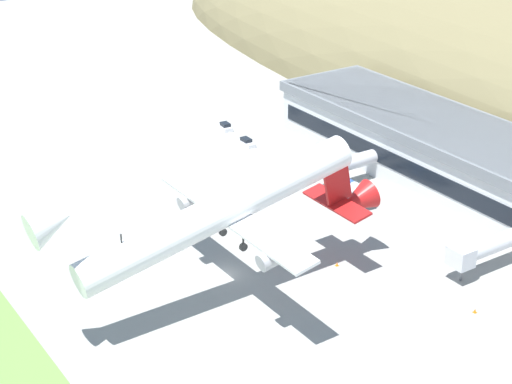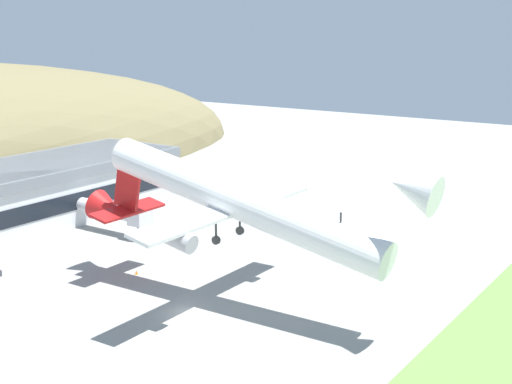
{
  "view_description": "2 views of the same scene",
  "coord_description": "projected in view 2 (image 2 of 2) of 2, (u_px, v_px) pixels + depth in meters",
  "views": [
    {
      "loc": [
        91.36,
        -55.56,
        62.41
      ],
      "look_at": [
        6.23,
        1.13,
        15.16
      ],
      "focal_mm": 60.0,
      "sensor_mm": 36.0,
      "label": 1
    },
    {
      "loc": [
        -63.58,
        -54.58,
        35.23
      ],
      "look_at": [
        6.88,
        -6.17,
        15.06
      ],
      "focal_mm": 50.0,
      "sensor_mm": 36.0,
      "label": 2
    }
  ],
  "objects": [
    {
      "name": "jetway_1",
      "position": [
        116.0,
        212.0,
        121.89
      ],
      "size": [
        3.38,
        15.59,
        5.43
      ],
      "color": "silver",
      "rests_on": "ground_plane"
    },
    {
      "name": "traffic_cone_0",
      "position": [
        186.0,
        232.0,
        123.13
      ],
      "size": [
        0.52,
        0.52,
        0.58
      ],
      "color": "orange",
      "rests_on": "ground_plane"
    },
    {
      "name": "cargo_airplane",
      "position": [
        234.0,
        203.0,
        89.06
      ],
      "size": [
        33.13,
        51.66,
        14.64
      ],
      "color": "white"
    },
    {
      "name": "ground_plane",
      "position": [
        184.0,
        313.0,
        89.17
      ],
      "size": [
        394.47,
        394.47,
        0.0
      ],
      "primitive_type": "plane",
      "color": "gray"
    },
    {
      "name": "traffic_cone_1",
      "position": [
        136.0,
        272.0,
        102.94
      ],
      "size": [
        0.52,
        0.52,
        0.58
      ],
      "color": "orange",
      "rests_on": "ground_plane"
    }
  ]
}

